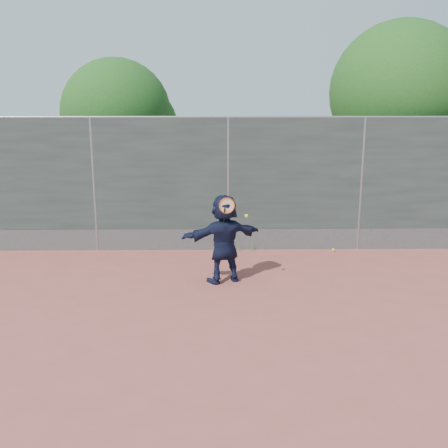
{
  "coord_description": "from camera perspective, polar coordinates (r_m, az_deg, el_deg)",
  "views": [
    {
      "loc": [
        -0.27,
        -7.58,
        3.23
      ],
      "look_at": [
        -0.13,
        1.37,
        1.11
      ],
      "focal_mm": 40.0,
      "sensor_mm": 36.0,
      "label": 1
    }
  ],
  "objects": [
    {
      "name": "tree_left",
      "position": [
        14.36,
        -11.5,
        11.9
      ],
      "size": [
        3.15,
        3.0,
        4.53
      ],
      "color": "#382314",
      "rests_on": "ground"
    },
    {
      "name": "player",
      "position": [
        9.26,
        -0.0,
        -1.68
      ],
      "size": [
        1.62,
        1.04,
        1.67
      ],
      "primitive_type": "imported",
      "rotation": [
        0.0,
        0.0,
        3.53
      ],
      "color": "#121732",
      "rests_on": "ground"
    },
    {
      "name": "tree_right",
      "position": [
        14.22,
        20.05,
        13.59
      ],
      "size": [
        3.78,
        3.6,
        5.39
      ],
      "color": "#382314",
      "rests_on": "ground"
    },
    {
      "name": "ball_ground",
      "position": [
        11.66,
        12.38,
        -2.9
      ],
      "size": [
        0.07,
        0.07,
        0.07
      ],
      "primitive_type": "sphere",
      "color": "#C9E031",
      "rests_on": "ground"
    },
    {
      "name": "fence",
      "position": [
        11.2,
        0.48,
        4.86
      ],
      "size": [
        20.0,
        0.06,
        3.03
      ],
      "color": "#38423D",
      "rests_on": "ground"
    },
    {
      "name": "weed_clump",
      "position": [
        11.4,
        1.96,
        -2.45
      ],
      "size": [
        0.68,
        0.07,
        0.3
      ],
      "color": "#387226",
      "rests_on": "ground"
    },
    {
      "name": "ground",
      "position": [
        8.24,
        1.05,
        -9.75
      ],
      "size": [
        80.0,
        80.0,
        0.0
      ],
      "primitive_type": "plane",
      "color": "#9E4C42",
      "rests_on": "ground"
    },
    {
      "name": "swing_action",
      "position": [
        8.92,
        0.55,
        1.88
      ],
      "size": [
        0.53,
        0.13,
        0.51
      ],
      "color": "#CF4A13",
      "rests_on": "ground"
    }
  ]
}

